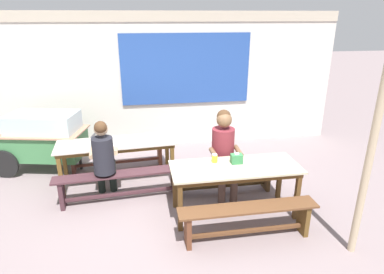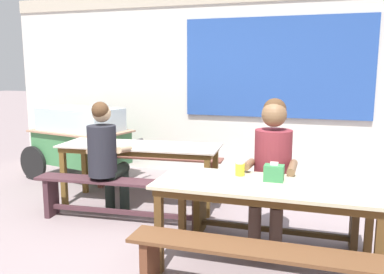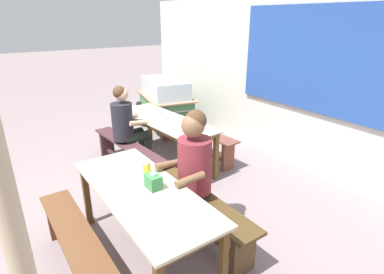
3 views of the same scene
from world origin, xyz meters
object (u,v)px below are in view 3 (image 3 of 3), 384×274
Objects in this scene: bench_near_back at (196,206)px; person_right_near_table at (189,168)px; tissue_box at (153,181)px; bench_near_front at (81,254)px; person_left_back_turned at (127,123)px; bench_far_front at (131,155)px; dining_table_near at (142,196)px; condiment_jar at (146,168)px; bench_far_back at (195,136)px; food_cart at (165,101)px; soup_bowl at (163,118)px; dining_table_far at (165,124)px.

bench_near_back is 0.46m from person_right_near_table.
bench_near_front is at bearing -93.05° from tissue_box.
bench_far_front is at bearing -16.27° from person_left_back_turned.
dining_table_near is 14.73× the size of condiment_jar.
condiment_jar is (1.44, -1.59, 0.48)m from bench_far_back.
bench_near_back is (1.58, 0.01, 0.00)m from bench_far_front.
tissue_box reaches higher than dining_table_near.
tissue_box reaches higher than bench_far_front.
food_cart reaches higher than soup_bowl.
bench_far_front is at bearing 163.42° from tissue_box.
bench_far_front is 1.10× the size of bench_near_front.
person_left_back_turned is at bearing -48.23° from food_cart.
bench_far_front is at bearing -85.26° from dining_table_far.
bench_far_back is (-0.05, 0.59, -0.35)m from dining_table_far.
person_right_near_table reaches higher than condiment_jar.
person_left_back_turned is at bearing 163.45° from tissue_box.
person_right_near_table is at bearing 57.86° from condiment_jar.
tissue_box is 1.30× the size of condiment_jar.
dining_table_near is 0.68m from bench_near_back.
bench_near_front is 0.84m from tissue_box.
bench_far_back is 1.20m from person_left_back_turned.
food_cart is (-2.93, 1.92, -0.03)m from dining_table_near.
person_left_back_turned is 10.69× the size of condiment_jar.
person_left_back_turned is 8.22× the size of tissue_box.
bench_near_back is 12.02× the size of soup_bowl.
dining_table_near is at bearing -20.11° from bench_far_front.
food_cart reaches higher than tissue_box.
food_cart is (-1.29, 0.75, -0.03)m from dining_table_far.
soup_bowl is (0.04, -0.61, 0.44)m from bench_far_back.
bench_far_front and bench_near_front have the same top height.
dining_table_far is at bearing 147.39° from tissue_box.
food_cart is at bearing 155.53° from bench_near_back.
person_left_back_turned is at bearing 145.53° from bench_near_front.
person_right_near_table is (1.61, -0.64, 0.12)m from dining_table_far.
bench_near_front is (0.01, -0.59, -0.34)m from dining_table_near.
tissue_box is at bearing 66.05° from dining_table_near.
food_cart is at bearing 135.07° from bench_far_front.
soup_bowl is at bearing 144.98° from dining_table_near.
person_right_near_table reaches higher than tissue_box.
dining_table_far is 0.69m from bench_far_back.
dining_table_far is at bearing -30.15° from food_cart.
soup_bowl reaches higher than dining_table_near.
food_cart is (-1.25, 0.16, 0.32)m from bench_far_back.
bench_far_back is 2.89m from bench_near_front.
bench_far_front is at bearing -44.93° from food_cart.
dining_table_near is at bearing -34.66° from condiment_jar.
food_cart is at bearing 146.75° from dining_table_near.
food_cart reaches higher than bench_near_front.
bench_near_back is at bearing 90.58° from dining_table_near.
bench_near_front is 1.21m from person_right_near_table.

